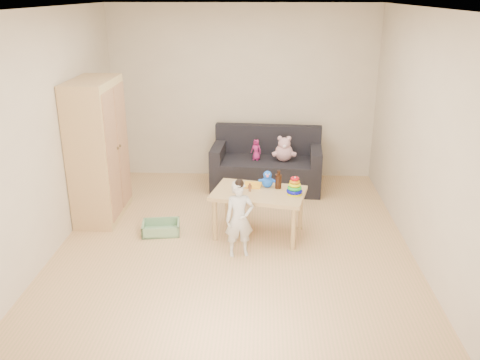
{
  "coord_description": "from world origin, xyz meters",
  "views": [
    {
      "loc": [
        0.31,
        -5.38,
        2.76
      ],
      "look_at": [
        0.05,
        0.25,
        0.65
      ],
      "focal_mm": 38.0,
      "sensor_mm": 36.0,
      "label": 1
    }
  ],
  "objects_px": {
    "wardrobe": "(98,150)",
    "sofa": "(266,174)",
    "toddler": "(239,220)",
    "play_table": "(259,213)"
  },
  "relations": [
    {
      "from": "play_table",
      "to": "toddler",
      "type": "bearing_deg",
      "value": -111.91
    },
    {
      "from": "wardrobe",
      "to": "play_table",
      "type": "height_order",
      "value": "wardrobe"
    },
    {
      "from": "wardrobe",
      "to": "toddler",
      "type": "xyz_separation_m",
      "value": [
        1.82,
        -0.98,
        -0.46
      ]
    },
    {
      "from": "wardrobe",
      "to": "toddler",
      "type": "height_order",
      "value": "wardrobe"
    },
    {
      "from": "wardrobe",
      "to": "sofa",
      "type": "xyz_separation_m",
      "value": [
        2.12,
        1.08,
        -0.66
      ]
    },
    {
      "from": "sofa",
      "to": "toddler",
      "type": "height_order",
      "value": "toddler"
    },
    {
      "from": "wardrobe",
      "to": "toddler",
      "type": "bearing_deg",
      "value": -28.4
    },
    {
      "from": "play_table",
      "to": "sofa",
      "type": "bearing_deg",
      "value": 86.41
    },
    {
      "from": "wardrobe",
      "to": "toddler",
      "type": "relative_size",
      "value": 2.09
    },
    {
      "from": "sofa",
      "to": "play_table",
      "type": "xyz_separation_m",
      "value": [
        -0.1,
        -1.55,
        0.06
      ]
    }
  ]
}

